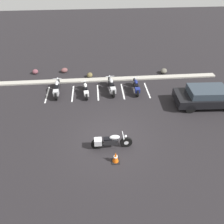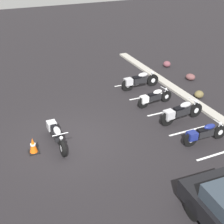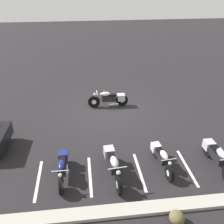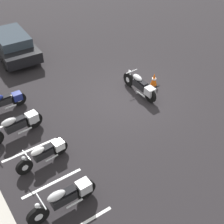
% 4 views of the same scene
% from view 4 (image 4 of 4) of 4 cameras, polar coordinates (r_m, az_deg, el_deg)
% --- Properties ---
extents(ground, '(60.00, 60.00, 0.00)m').
position_cam_4_polar(ground, '(13.88, 3.01, 2.74)').
color(ground, black).
extents(motorcycle_silver_featured, '(2.19, 0.61, 0.86)m').
position_cam_4_polar(motorcycle_silver_featured, '(13.83, 5.30, 4.80)').
color(motorcycle_silver_featured, black).
rests_on(motorcycle_silver_featured, ground).
extents(parked_bike_0, '(0.63, 2.25, 0.88)m').
position_cam_4_polar(parked_bike_0, '(9.59, -8.48, -15.21)').
color(parked_bike_0, black).
rests_on(parked_bike_0, ground).
extents(parked_bike_1, '(0.56, 1.97, 0.77)m').
position_cam_4_polar(parked_bike_1, '(10.95, -12.18, -7.39)').
color(parked_bike_1, black).
rests_on(parked_bike_1, ground).
extents(parked_bike_2, '(0.65, 2.28, 0.90)m').
position_cam_4_polar(parked_bike_2, '(12.19, -16.97, -2.29)').
color(parked_bike_2, black).
rests_on(parked_bike_2, ground).
extents(parked_bike_3, '(0.57, 2.04, 0.80)m').
position_cam_4_polar(parked_bike_3, '(13.64, -19.11, 1.83)').
color(parked_bike_3, black).
rests_on(parked_bike_3, ground).
extents(car_black, '(4.38, 1.99, 1.29)m').
position_cam_4_polar(car_black, '(17.64, -17.87, 11.85)').
color(car_black, black).
rests_on(car_black, ground).
extents(traffic_cone, '(0.40, 0.40, 0.64)m').
position_cam_4_polar(traffic_cone, '(14.59, 7.67, 5.87)').
color(traffic_cone, black).
rests_on(traffic_cone, ground).
extents(stall_line_1, '(0.10, 2.10, 0.00)m').
position_cam_4_polar(stall_line_1, '(10.58, -10.87, -12.68)').
color(stall_line_1, white).
rests_on(stall_line_1, ground).
extents(stall_line_2, '(0.10, 2.10, 0.00)m').
position_cam_4_polar(stall_line_2, '(11.78, -14.77, -6.70)').
color(stall_line_2, white).
rests_on(stall_line_2, ground).
extents(stall_line_3, '(0.10, 2.10, 0.00)m').
position_cam_4_polar(stall_line_3, '(13.12, -17.83, -1.87)').
color(stall_line_3, white).
rests_on(stall_line_3, ground).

